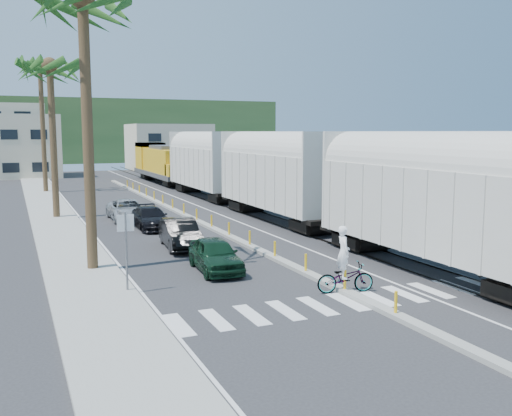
{
  "coord_description": "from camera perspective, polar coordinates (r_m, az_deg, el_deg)",
  "views": [
    {
      "loc": [
        -10.93,
        -18.26,
        5.83
      ],
      "look_at": [
        0.34,
        7.98,
        2.0
      ],
      "focal_mm": 40.0,
      "sensor_mm": 36.0,
      "label": 1
    }
  ],
  "objects": [
    {
      "name": "hillside",
      "position": [
        118.77,
        -18.11,
        7.34
      ],
      "size": [
        80.0,
        20.0,
        12.0
      ],
      "primitive_type": "cube",
      "color": "#385628",
      "rests_on": "ground"
    },
    {
      "name": "crosswalk",
      "position": [
        20.44,
        10.35,
        -9.04
      ],
      "size": [
        14.0,
        2.2,
        0.01
      ],
      "primitive_type": "cube",
      "color": "silver",
      "rests_on": "ground"
    },
    {
      "name": "car_lead",
      "position": [
        24.09,
        -4.1,
        -4.67
      ],
      "size": [
        2.17,
        4.33,
        1.41
      ],
      "primitive_type": "imported",
      "rotation": [
        0.0,
        0.0,
        -0.06
      ],
      "color": "black",
      "rests_on": "ground"
    },
    {
      "name": "ground",
      "position": [
        22.07,
        7.46,
        -7.75
      ],
      "size": [
        140.0,
        140.0,
        0.0
      ],
      "primitive_type": "plane",
      "color": "#28282B",
      "rests_on": "ground"
    },
    {
      "name": "rails",
      "position": [
        49.27,
        -4.21,
        0.85
      ],
      "size": [
        1.56,
        100.0,
        0.06
      ],
      "color": "black",
      "rests_on": "ground"
    },
    {
      "name": "freight_train",
      "position": [
        42.54,
        -1.19,
        3.69
      ],
      "size": [
        3.0,
        60.94,
        5.85
      ],
      "color": "beige",
      "rests_on": "ground"
    },
    {
      "name": "buildings",
      "position": [
        90.04,
        -20.48,
        6.22
      ],
      "size": [
        38.0,
        27.0,
        10.0
      ],
      "color": "beige",
      "rests_on": "ground"
    },
    {
      "name": "street_sign",
      "position": [
        20.94,
        -12.87,
        -3.17
      ],
      "size": [
        0.6,
        0.08,
        3.0
      ],
      "color": "slate",
      "rests_on": "ground"
    },
    {
      "name": "car_second",
      "position": [
        28.95,
        -7.59,
        -2.56
      ],
      "size": [
        2.33,
        4.75,
        1.48
      ],
      "primitive_type": "imported",
      "rotation": [
        0.0,
        0.0,
        -0.09
      ],
      "color": "black",
      "rests_on": "ground"
    },
    {
      "name": "cyclist",
      "position": [
        21.07,
        8.87,
        -6.31
      ],
      "size": [
        1.67,
        2.43,
        2.48
      ],
      "rotation": [
        0.0,
        0.0,
        1.34
      ],
      "color": "#9EA0A5",
      "rests_on": "ground"
    },
    {
      "name": "car_rear",
      "position": [
        38.69,
        -12.71,
        -0.19
      ],
      "size": [
        2.39,
        5.0,
        1.37
      ],
      "primitive_type": "imported",
      "rotation": [
        0.0,
        0.0,
        -0.01
      ],
      "color": "#B9BCBF",
      "rests_on": "ground"
    },
    {
      "name": "lane_markings",
      "position": [
        44.53,
        -11.66,
        -0.04
      ],
      "size": [
        9.42,
        90.0,
        0.01
      ],
      "color": "silver",
      "rests_on": "ground"
    },
    {
      "name": "median",
      "position": [
        40.17,
        -7.2,
        -0.65
      ],
      "size": [
        0.45,
        60.0,
        0.85
      ],
      "color": "gray",
      "rests_on": "ground"
    },
    {
      "name": "car_third",
      "position": [
        35.01,
        -10.5,
        -0.99
      ],
      "size": [
        2.03,
        4.61,
        1.31
      ],
      "primitive_type": "imported",
      "rotation": [
        0.0,
        0.0,
        0.02
      ],
      "color": "black",
      "rests_on": "ground"
    },
    {
      "name": "sidewalk",
      "position": [
        43.71,
        -19.84,
        -0.39
      ],
      "size": [
        3.0,
        90.0,
        0.15
      ],
      "primitive_type": "cube",
      "color": "gray",
      "rests_on": "ground"
    },
    {
      "name": "palm_trees",
      "position": [
        41.36,
        -19.76,
        14.11
      ],
      "size": [
        3.5,
        37.2,
        13.75
      ],
      "color": "brown",
      "rests_on": "ground"
    }
  ]
}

